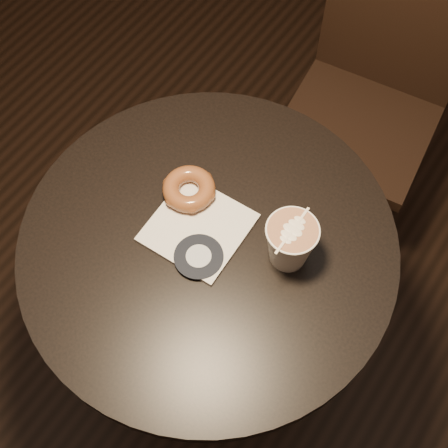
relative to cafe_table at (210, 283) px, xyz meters
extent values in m
plane|color=black|center=(0.00, 0.00, -0.55)|extent=(4.50, 4.50, 0.00)
cylinder|color=black|center=(0.00, 0.00, 0.18)|extent=(0.70, 0.70, 0.03)
cylinder|color=black|center=(0.00, 0.00, -0.18)|extent=(0.07, 0.07, 0.70)
cylinder|color=black|center=(0.00, 0.00, -0.54)|extent=(0.44, 0.44, 0.02)
cube|color=black|center=(0.03, 0.64, -0.12)|extent=(0.42, 0.42, 0.04)
cube|color=black|center=(0.01, 0.81, 0.15)|extent=(0.38, 0.09, 0.51)
cylinder|color=black|center=(-0.11, 0.46, -0.34)|extent=(0.03, 0.03, 0.43)
cylinder|color=black|center=(0.21, 0.50, -0.34)|extent=(0.03, 0.03, 0.43)
cylinder|color=black|center=(-0.15, 0.78, -0.34)|extent=(0.03, 0.03, 0.43)
cylinder|color=black|center=(0.17, 0.82, -0.34)|extent=(0.03, 0.03, 0.43)
cube|color=silver|center=(-0.03, 0.01, 0.20)|extent=(0.17, 0.17, 0.01)
torus|color=brown|center=(-0.08, 0.06, 0.22)|extent=(0.10, 0.10, 0.03)
camera|label=1|loc=(0.32, -0.41, 1.22)|focal=50.00mm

